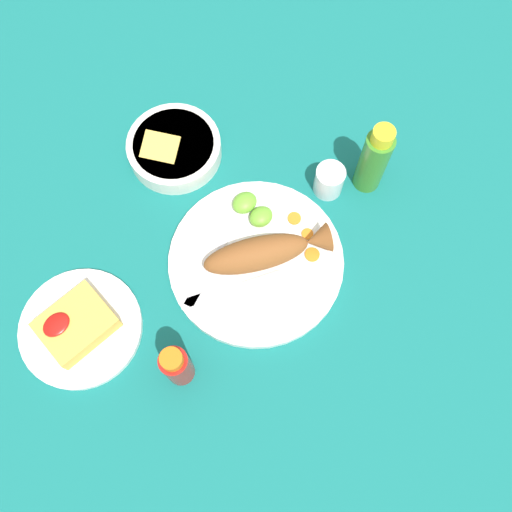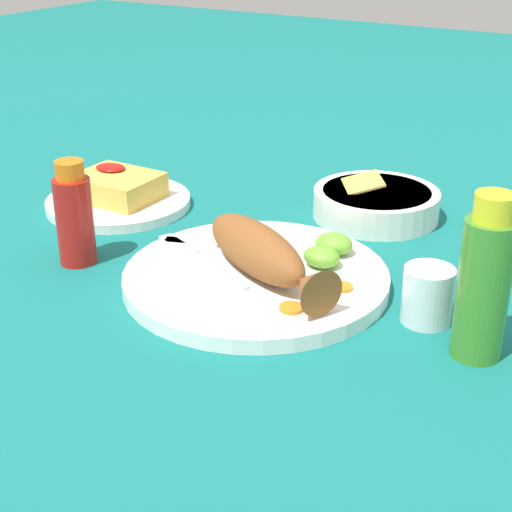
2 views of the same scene
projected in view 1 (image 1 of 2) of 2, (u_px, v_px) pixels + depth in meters
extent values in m
plane|color=#146B66|center=(256.00, 263.00, 1.04)|extent=(4.00, 4.00, 0.00)
cylinder|color=white|center=(256.00, 262.00, 1.03)|extent=(0.32, 0.32, 0.02)
ellipsoid|color=brown|center=(256.00, 254.00, 0.99)|extent=(0.19, 0.14, 0.06)
cone|color=brown|center=(318.00, 240.00, 1.00)|extent=(0.06, 0.07, 0.05)
cube|color=silver|center=(250.00, 282.00, 1.00)|extent=(0.11, 0.05, 0.00)
cube|color=silver|center=(200.00, 299.00, 0.99)|extent=(0.07, 0.04, 0.00)
cube|color=silver|center=(222.00, 245.00, 1.03)|extent=(0.11, 0.05, 0.00)
cube|color=silver|center=(198.00, 289.00, 1.00)|extent=(0.07, 0.04, 0.00)
cylinder|color=orange|center=(312.00, 255.00, 1.02)|extent=(0.03, 0.03, 0.00)
cylinder|color=orange|center=(294.00, 218.00, 1.05)|extent=(0.02, 0.02, 0.00)
cylinder|color=orange|center=(307.00, 234.00, 1.04)|extent=(0.02, 0.02, 0.00)
ellipsoid|color=#6BB233|center=(261.00, 217.00, 1.04)|extent=(0.04, 0.04, 0.02)
ellipsoid|color=#6BB233|center=(245.00, 203.00, 1.04)|extent=(0.05, 0.04, 0.03)
cylinder|color=#B21914|center=(177.00, 367.00, 0.92)|extent=(0.05, 0.05, 0.11)
cylinder|color=orange|center=(172.00, 359.00, 0.86)|extent=(0.03, 0.03, 0.02)
cylinder|color=#3D8428|center=(373.00, 162.00, 1.03)|extent=(0.05, 0.05, 0.15)
cylinder|color=yellow|center=(383.00, 136.00, 0.95)|extent=(0.04, 0.04, 0.03)
cylinder|color=silver|center=(329.00, 181.00, 1.06)|extent=(0.06, 0.06, 0.06)
cylinder|color=white|center=(328.00, 185.00, 1.08)|extent=(0.05, 0.05, 0.03)
cylinder|color=white|center=(81.00, 328.00, 0.99)|extent=(0.21, 0.21, 0.01)
cube|color=gold|center=(77.00, 325.00, 0.97)|extent=(0.12, 0.10, 0.04)
ellipsoid|color=#AD140F|center=(56.00, 325.00, 0.94)|extent=(0.05, 0.04, 0.01)
cylinder|color=white|center=(175.00, 149.00, 1.10)|extent=(0.18, 0.18, 0.04)
cylinder|color=olive|center=(174.00, 145.00, 1.08)|extent=(0.15, 0.15, 0.01)
cube|color=gold|center=(160.00, 152.00, 1.07)|extent=(0.10, 0.10, 0.02)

